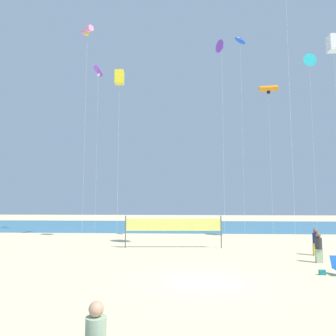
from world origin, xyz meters
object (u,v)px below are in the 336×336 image
(kite_cyan_delta, at_px, (309,61))
(kite_white_box, at_px, (333,44))
(kite_violet_delta, at_px, (222,47))
(kite_orange_tube, at_px, (268,89))
(beach_handbag, at_px, (322,272))
(beachgoer_charcoal_shirt, at_px, (319,247))
(kite_pink_tube, at_px, (87,31))
(beachgoer_navy_shirt, at_px, (316,241))
(volleyball_net, at_px, (173,226))
(kite_yellow_box, at_px, (119,78))
(kite_violet_tube, at_px, (98,72))
(kite_blue_inflatable, at_px, (240,41))

(kite_cyan_delta, bearing_deg, kite_white_box, -69.45)
(kite_cyan_delta, distance_m, kite_violet_delta, 9.08)
(kite_orange_tube, height_order, kite_white_box, kite_white_box)
(beach_handbag, height_order, kite_white_box, kite_white_box)
(beachgoer_charcoal_shirt, xyz_separation_m, kite_pink_tube, (-18.14, 13.07, 20.91))
(beachgoer_navy_shirt, xyz_separation_m, kite_violet_delta, (-5.14, 5.86, 16.32))
(volleyball_net, bearing_deg, beach_handbag, -47.12)
(kite_yellow_box, xyz_separation_m, kite_violet_delta, (9.23, -0.07, 2.62))
(kite_violet_tube, height_order, kite_blue_inflatable, kite_blue_inflatable)
(beachgoer_navy_shirt, distance_m, kite_orange_tube, 18.37)
(volleyball_net, distance_m, kite_orange_tube, 18.98)
(beachgoer_charcoal_shirt, distance_m, kite_white_box, 19.02)
(beachgoer_navy_shirt, bearing_deg, volleyball_net, 110.66)
(volleyball_net, bearing_deg, kite_blue_inflatable, 51.97)
(kite_pink_tube, bearing_deg, beachgoer_navy_shirt, -29.31)
(kite_blue_inflatable, bearing_deg, kite_orange_tube, -1.51)
(kite_violet_tube, relative_size, kite_cyan_delta, 0.92)
(beach_handbag, xyz_separation_m, kite_violet_delta, (-3.21, 11.28, 17.11))
(kite_white_box, height_order, kite_pink_tube, kite_pink_tube)
(beachgoer_navy_shirt, distance_m, kite_white_box, 17.88)
(beachgoer_navy_shirt, relative_size, kite_cyan_delta, 0.10)
(kite_blue_inflatable, distance_m, kite_white_box, 9.72)
(beachgoer_navy_shirt, height_order, volleyball_net, volleyball_net)
(kite_pink_tube, bearing_deg, beach_handbag, -43.32)
(kite_violet_tube, xyz_separation_m, kite_yellow_box, (2.37, -1.52, -1.22))
(kite_yellow_box, bearing_deg, kite_blue_inflatable, 25.11)
(beachgoer_charcoal_shirt, distance_m, volleyball_net, 9.96)
(beachgoer_charcoal_shirt, xyz_separation_m, kite_blue_inflatable, (-1.58, 13.96, 19.76))
(kite_violet_tube, height_order, kite_white_box, kite_white_box)
(kite_blue_inflatable, bearing_deg, volleyball_net, -128.03)
(beach_handbag, distance_m, kite_violet_tube, 25.14)
(kite_white_box, bearing_deg, kite_violet_tube, 175.39)
(kite_blue_inflatable, distance_m, kite_orange_tube, 6.10)
(kite_pink_tube, bearing_deg, kite_violet_delta, -19.09)
(kite_blue_inflatable, relative_size, kite_orange_tube, 1.35)
(beachgoer_navy_shirt, distance_m, kite_blue_inflatable, 23.00)
(kite_violet_tube, bearing_deg, kite_orange_tube, 13.18)
(kite_violet_tube, distance_m, kite_yellow_box, 3.07)
(kite_violet_tube, relative_size, kite_orange_tube, 1.03)
(kite_orange_tube, relative_size, kite_pink_tube, 0.70)
(kite_orange_tube, bearing_deg, beachgoer_navy_shirt, -92.00)
(volleyball_net, distance_m, kite_white_box, 21.17)
(beachgoer_navy_shirt, relative_size, kite_orange_tube, 0.11)
(kite_violet_tube, height_order, kite_yellow_box, kite_violet_tube)
(beach_handbag, bearing_deg, kite_yellow_box, 137.63)
(kite_blue_inflatable, distance_m, kite_violet_delta, 7.18)
(beach_handbag, height_order, kite_cyan_delta, kite_cyan_delta)
(kite_yellow_box, bearing_deg, kite_pink_tube, 134.25)
(beach_handbag, bearing_deg, kite_pink_tube, 136.68)
(kite_violet_tube, bearing_deg, volleyball_net, -33.33)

